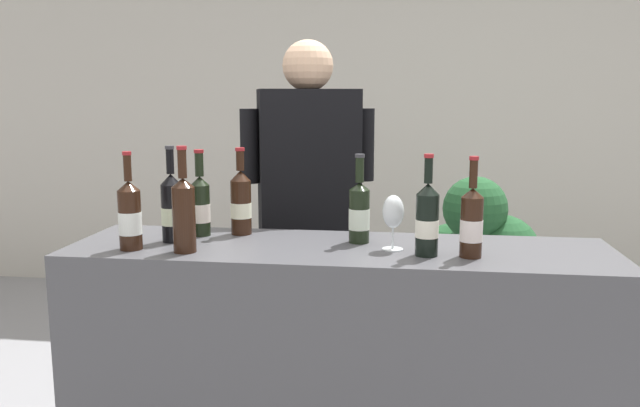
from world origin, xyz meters
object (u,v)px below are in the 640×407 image
wine_bottle_6 (359,212)px  wine_bottle_7 (200,205)px  potted_shrub (475,260)px  wine_glass (393,214)px  wine_bottle_2 (184,212)px  wine_bottle_3 (427,219)px  wine_bottle_4 (172,207)px  wine_bottle_1 (241,202)px  wine_bottle_5 (130,215)px  wine_bottle_0 (472,222)px  person_server (308,241)px

wine_bottle_6 → wine_bottle_7: size_ratio=0.98×
wine_bottle_6 → potted_shrub: size_ratio=0.29×
wine_bottle_7 → wine_glass: size_ratio=1.71×
wine_bottle_2 → wine_bottle_7: size_ratio=1.10×
wine_bottle_3 → wine_bottle_4: size_ratio=0.97×
wine_bottle_1 → wine_bottle_7: wine_bottle_1 is taller
wine_bottle_5 → wine_glass: size_ratio=1.77×
potted_shrub → wine_bottle_0: bearing=-97.1°
wine_bottle_0 → wine_bottle_5: size_ratio=0.98×
wine_bottle_5 → wine_bottle_3: bearing=2.8°
wine_bottle_0 → wine_bottle_6: 0.41m
wine_bottle_3 → wine_glass: wine_bottle_3 is taller
wine_bottle_6 → potted_shrub: bearing=63.1°
wine_glass → potted_shrub: bearing=70.4°
wine_bottle_1 → wine_bottle_4: (-0.21, -0.15, 0.00)m
wine_bottle_2 → wine_bottle_7: bearing=96.4°
wine_bottle_4 → wine_bottle_3: bearing=-5.5°
wine_bottle_3 → wine_bottle_5: bearing=-177.2°
wine_bottle_0 → wine_bottle_7: 0.99m
wine_bottle_5 → wine_bottle_6: 0.79m
wine_bottle_3 → wine_bottle_4: (-0.89, 0.09, 0.00)m
wine_bottle_4 → potted_shrub: wine_bottle_4 is taller
wine_bottle_0 → wine_bottle_7: bearing=168.3°
wine_bottle_6 → wine_bottle_2: bearing=-158.9°
wine_bottle_4 → potted_shrub: 1.67m
wine_bottle_1 → person_server: size_ratio=0.19×
wine_bottle_1 → wine_bottle_6: (0.45, -0.08, -0.01)m
wine_bottle_2 → wine_bottle_4: 0.18m
wine_bottle_4 → wine_bottle_5: bearing=-126.1°
wine_bottle_1 → wine_bottle_6: bearing=-10.3°
person_server → potted_shrub: person_server is taller
wine_bottle_2 → wine_bottle_4: size_ratio=1.03×
wine_bottle_3 → wine_bottle_6: (-0.23, 0.16, -0.01)m
wine_bottle_0 → wine_bottle_3: wine_bottle_3 is taller
wine_bottle_1 → wine_bottle_2: wine_bottle_2 is taller
wine_bottle_5 → wine_bottle_6: size_ratio=1.06×
wine_bottle_1 → wine_bottle_4: 0.26m
wine_bottle_0 → person_server: person_server is taller
wine_bottle_1 → wine_bottle_5: size_ratio=0.98×
wine_bottle_5 → wine_bottle_2: bearing=-3.5°
wine_glass → wine_bottle_3: bearing=-30.1°
wine_bottle_4 → wine_bottle_7: size_ratio=1.07×
wine_bottle_4 → person_server: 0.75m
wine_bottle_5 → wine_bottle_7: bearing=56.0°
wine_bottle_0 → wine_bottle_6: bearing=156.6°
person_server → wine_bottle_2: bearing=-112.7°
wine_bottle_7 → wine_bottle_4: bearing=-121.4°
wine_bottle_7 → potted_shrub: bearing=41.6°
wine_glass → wine_bottle_7: bearing=169.4°
wine_bottle_1 → wine_bottle_6: size_ratio=1.03×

